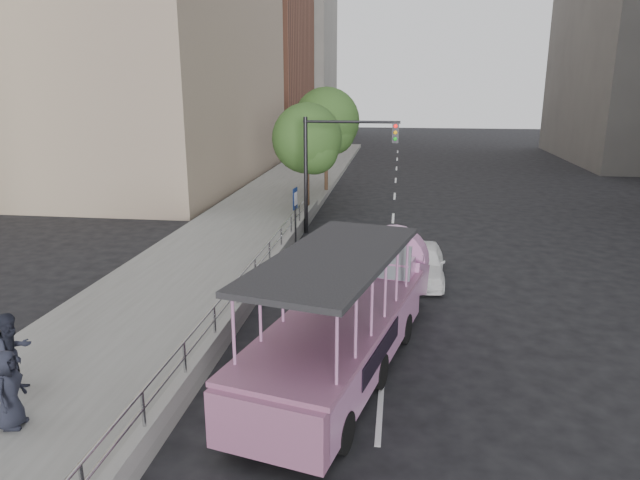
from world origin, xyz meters
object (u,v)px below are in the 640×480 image
pedestrian_far (9,389)px  parking_sign (295,212)px  duck_boat (351,317)px  pedestrian_mid (13,353)px  car (422,262)px  street_tree_near (309,141)px  traffic_signal (332,157)px  street_tree_far (328,124)px

pedestrian_far → parking_sign: size_ratio=0.59×
duck_boat → parking_sign: (-3.04, 9.14, 0.52)m
pedestrian_far → pedestrian_mid: bearing=24.3°
duck_boat → pedestrian_far: 7.34m
car → street_tree_near: street_tree_near is taller
traffic_signal → pedestrian_far: bearing=-104.2°
car → pedestrian_far: 13.06m
parking_sign → street_tree_far: size_ratio=0.40×
car → pedestrian_mid: size_ratio=2.19×
car → pedestrian_far: pedestrian_far is taller
pedestrian_far → car: bearing=-45.0°
pedestrian_mid → street_tree_near: 19.02m
pedestrian_far → street_tree_far: size_ratio=0.24×
pedestrian_mid → street_tree_near: size_ratio=0.31×
duck_boat → street_tree_near: street_tree_near is taller
car → street_tree_near: 11.26m
car → traffic_signal: size_ratio=0.74×
pedestrian_far → street_tree_far: (2.74, 25.74, 3.24)m
duck_boat → traffic_signal: traffic_signal is taller
car → street_tree_far: 16.63m
parking_sign → traffic_signal: size_ratio=0.50×
parking_sign → duck_boat: bearing=-71.6°
pedestrian_mid → traffic_signal: bearing=-3.6°
pedestrian_far → traffic_signal: size_ratio=0.30×
pedestrian_far → street_tree_far: bearing=-13.6°
duck_boat → pedestrian_mid: duck_boat is taller
street_tree_near → car: bearing=-60.1°
parking_sign → pedestrian_mid: bearing=-107.2°
car → parking_sign: (-4.93, 2.93, 1.00)m
car → street_tree_near: bearing=122.1°
car → street_tree_near: size_ratio=0.67×
pedestrian_far → street_tree_near: size_ratio=0.27×
pedestrian_mid → street_tree_near: street_tree_near is taller
pedestrian_mid → pedestrian_far: 1.40m
traffic_signal → pedestrian_mid: bearing=-107.9°
pedestrian_far → street_tree_near: street_tree_near is taller
pedestrian_mid → street_tree_far: (3.47, 24.55, 3.13)m
car → parking_sign: size_ratio=1.47×
duck_boat → pedestrian_far: duck_boat is taller
pedestrian_mid → parking_sign: parking_sign is taller
street_tree_far → parking_sign: bearing=-88.8°
street_tree_near → pedestrian_mid: bearing=-100.0°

